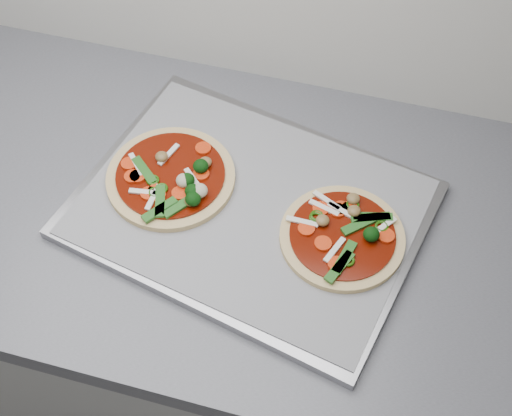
# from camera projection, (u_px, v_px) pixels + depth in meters

# --- Properties ---
(base_cabinet) EXTENTS (3.60, 0.60, 0.86)m
(base_cabinet) POSITION_uv_depth(u_px,v_px,m) (390.00, 383.00, 1.42)
(base_cabinet) COLOR #AFB0AD
(base_cabinet) RESTS_ON ground
(countertop) EXTENTS (3.60, 0.60, 0.04)m
(countertop) POSITION_uv_depth(u_px,v_px,m) (436.00, 266.00, 1.05)
(countertop) COLOR slate
(countertop) RESTS_ON base_cabinet
(baking_tray) EXTENTS (0.57, 0.47, 0.02)m
(baking_tray) POSITION_uv_depth(u_px,v_px,m) (250.00, 210.00, 1.08)
(baking_tray) COLOR gray
(baking_tray) RESTS_ON countertop
(parchment) EXTENTS (0.54, 0.44, 0.00)m
(parchment) POSITION_uv_depth(u_px,v_px,m) (250.00, 206.00, 1.07)
(parchment) COLOR gray
(parchment) RESTS_ON baking_tray
(pizza_left) EXTENTS (0.27, 0.27, 0.03)m
(pizza_left) POSITION_uv_depth(u_px,v_px,m) (173.00, 178.00, 1.09)
(pizza_left) COLOR #E1C780
(pizza_left) RESTS_ON parchment
(pizza_right) EXTENTS (0.20, 0.20, 0.03)m
(pizza_right) POSITION_uv_depth(u_px,v_px,m) (343.00, 235.00, 1.03)
(pizza_right) COLOR #E1C780
(pizza_right) RESTS_ON parchment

